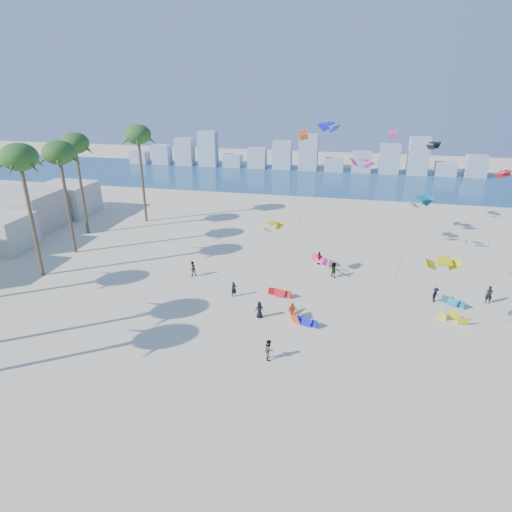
# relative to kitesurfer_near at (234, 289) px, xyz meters

# --- Properties ---
(ground) EXTENTS (220.00, 220.00, 0.00)m
(ground) POSITION_rel_kitesurfer_near_xyz_m (-0.79, -15.52, -0.81)
(ground) COLOR beige
(ground) RESTS_ON ground
(ocean) EXTENTS (220.00, 220.00, 0.00)m
(ocean) POSITION_rel_kitesurfer_near_xyz_m (-0.79, 56.48, -0.80)
(ocean) COLOR navy
(ocean) RESTS_ON ground
(kitesurfer_near) EXTENTS (0.70, 0.66, 1.62)m
(kitesurfer_near) POSITION_rel_kitesurfer_near_xyz_m (0.00, 0.00, 0.00)
(kitesurfer_near) COLOR black
(kitesurfer_near) RESTS_ON ground
(kitesurfer_mid) EXTENTS (0.89, 1.01, 1.75)m
(kitesurfer_mid) POSITION_rel_kitesurfer_near_xyz_m (5.48, -9.77, 0.07)
(kitesurfer_mid) COLOR gray
(kitesurfer_mid) RESTS_ON ground
(kitesurfers_far) EXTENTS (31.93, 14.67, 1.83)m
(kitesurfers_far) POSITION_rel_kitesurfer_near_xyz_m (8.85, 4.34, 0.04)
(kitesurfers_far) COLOR black
(kitesurfers_far) RESTS_ON ground
(grounded_kites) EXTENTS (19.68, 16.75, 0.98)m
(grounded_kites) POSITION_rel_kitesurfer_near_xyz_m (11.08, 1.82, -0.37)
(grounded_kites) COLOR #0D14E2
(grounded_kites) RESTS_ON ground
(flying_kites) EXTENTS (27.64, 32.48, 16.49)m
(flying_kites) POSITION_rel_kitesurfer_near_xyz_m (13.77, 10.46, 11.21)
(flying_kites) COLOR yellow
(flying_kites) RESTS_ON ground
(palm_row) EXTENTS (10.14, 44.80, 14.75)m
(palm_row) POSITION_rel_kitesurfer_near_xyz_m (-22.35, 0.65, 11.02)
(palm_row) COLOR brown
(palm_row) RESTS_ON ground
(distant_skyline) EXTENTS (85.00, 3.00, 8.40)m
(distant_skyline) POSITION_rel_kitesurfer_near_xyz_m (-1.98, 66.48, 2.28)
(distant_skyline) COLOR #9EADBF
(distant_skyline) RESTS_ON ground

